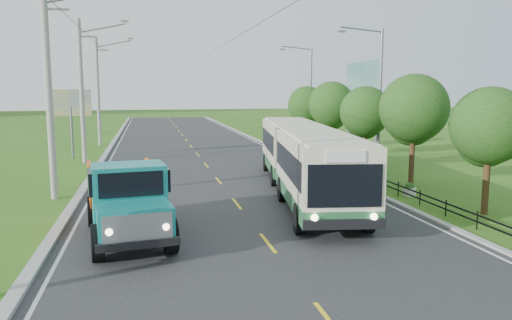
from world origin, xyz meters
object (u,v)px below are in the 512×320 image
object	(u,v)px
planter_near	(409,190)
billboard_left	(71,107)
billboard_right	(363,87)
pole_mid	(82,91)
streetlight_mid	(378,94)
planter_far	(308,151)
tree_second	(488,130)
pole_far	(98,91)
tree_third	(413,112)
dump_truck	(127,194)
tree_back	(307,107)
tree_fifth	(332,107)
tree_fourth	(365,114)
pole_near	(50,91)
planter_mid	(346,166)
streetlight_far	(309,93)
bus	(304,155)

from	to	relation	value
planter_near	billboard_left	xyz separation A→B (m)	(-18.10, 18.00, 3.58)
billboard_right	billboard_left	bearing A→B (deg)	169.60
pole_mid	billboard_right	world-z (taller)	pole_mid
streetlight_mid	planter_far	world-z (taller)	streetlight_mid
tree_second	billboard_left	distance (m)	29.20
pole_far	billboard_left	xyz separation A→B (m)	(-1.24, -9.00, -1.23)
pole_mid	billboard_right	size ratio (longest dim) A/B	1.37
tree_third	planter_near	distance (m)	4.46
pole_far	dump_truck	xyz separation A→B (m)	(3.62, -31.26, -3.55)
tree_back	pole_mid	bearing A→B (deg)	-164.16
tree_back	tree_fifth	bearing A→B (deg)	-90.00
tree_fourth	pole_near	bearing A→B (deg)	-164.16
pole_near	dump_truck	bearing A→B (deg)	-63.50
tree_second	planter_near	xyz separation A→B (m)	(-1.26, 3.86, -3.23)
pole_near	planter_mid	world-z (taller)	pole_near
pole_near	billboard_right	bearing A→B (deg)	28.14
tree_back	billboard_left	bearing A→B (deg)	-173.69
billboard_right	streetlight_far	bearing A→B (deg)	101.71
pole_near	tree_third	distance (m)	18.17
tree_fifth	pole_near	bearing A→B (deg)	-148.41
pole_far	billboard_right	size ratio (longest dim) A/B	1.37
tree_second	tree_third	world-z (taller)	tree_third
tree_back	billboard_left	world-z (taller)	tree_back
tree_back	streetlight_far	world-z (taller)	streetlight_far
streetlight_far	tree_second	bearing A→B (deg)	-91.74
billboard_right	planter_far	bearing A→B (deg)	151.61
tree_third	billboard_right	world-z (taller)	billboard_right
planter_near	billboard_right	bearing A→B (deg)	75.20
tree_third	streetlight_far	world-z (taller)	streetlight_far
pole_mid	billboard_left	distance (m)	3.47
tree_third	billboard_right	xyz separation A→B (m)	(2.44, 11.86, 1.36)
tree_fourth	bus	distance (m)	9.21
pole_near	planter_far	xyz separation A→B (m)	(16.86, 13.00, -4.81)
pole_near	bus	size ratio (longest dim) A/B	0.58
pole_mid	tree_fourth	world-z (taller)	pole_mid
tree_back	bus	bearing A→B (deg)	-108.47
bus	streetlight_mid	bearing A→B (deg)	51.30
pole_mid	tree_third	xyz separation A→B (m)	(18.12, -12.86, -1.11)
tree_fifth	streetlight_far	xyz separation A→B (m)	(0.79, 7.86, 1.05)
tree_fourth	tree_back	size ratio (longest dim) A/B	0.98
pole_mid	streetlight_far	bearing A→B (deg)	20.32
streetlight_mid	planter_far	size ratio (longest dim) A/B	13.54
billboard_right	dump_truck	size ratio (longest dim) A/B	1.08
planter_mid	dump_truck	size ratio (longest dim) A/B	0.10
tree_second	billboard_left	xyz separation A→B (m)	(-19.36, 21.86, 0.35)
pole_near	tree_fourth	distance (m)	18.89
pole_near	tree_third	size ratio (longest dim) A/B	1.67
tree_second	bus	bearing A→B (deg)	139.05
streetlight_mid	tree_second	bearing A→B (deg)	-93.79
tree_third	planter_near	world-z (taller)	tree_third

